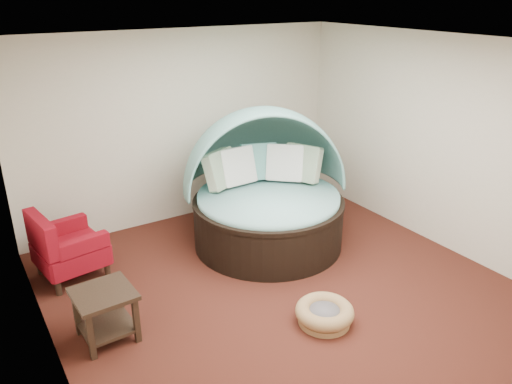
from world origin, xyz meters
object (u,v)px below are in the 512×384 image
red_armchair (65,247)px  side_table (105,308)px  pet_basket (324,313)px  canopy_daybed (266,182)px

red_armchair → side_table: red_armchair is taller
pet_basket → red_armchair: size_ratio=0.91×
canopy_daybed → pet_basket: (-0.52, -1.92, -0.75)m
canopy_daybed → red_armchair: (-2.59, 0.47, -0.46)m
canopy_daybed → red_armchair: bearing=-170.7°
pet_basket → side_table: size_ratio=1.36×
red_armchair → side_table: 1.40m
red_armchair → side_table: bearing=-96.1°
red_armchair → canopy_daybed: bearing=-18.6°
red_armchair → pet_basket: bearing=-57.4°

